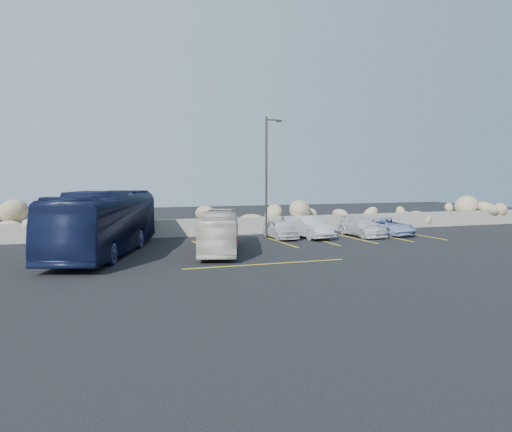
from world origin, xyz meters
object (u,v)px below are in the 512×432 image
object	(u,v)px
car_b	(309,227)
car_d	(390,226)
vintage_bus	(220,232)
car_a	(281,229)
car_c	(362,227)
tour_coach	(105,223)
lamppost	(267,173)

from	to	relation	value
car_b	car_d	distance (m)	6.13
vintage_bus	car_a	bearing A→B (deg)	56.55
car_a	car_c	size ratio (longest dim) A/B	0.86
tour_coach	vintage_bus	bearing A→B (deg)	8.84
car_a	tour_coach	bearing A→B (deg)	-162.53
car_a	lamppost	bearing A→B (deg)	139.26
lamppost	car_c	size ratio (longest dim) A/B	1.84
vintage_bus	car_c	xyz separation A→B (m)	(11.09, 3.64, -0.48)
car_b	car_d	xyz separation A→B (m)	(6.12, -0.28, -0.14)
vintage_bus	car_d	world-z (taller)	vintage_bus
tour_coach	car_a	size ratio (longest dim) A/B	3.21
lamppost	car_b	bearing A→B (deg)	-19.26
car_a	car_b	world-z (taller)	car_b
car_b	car_d	bearing A→B (deg)	-7.69
tour_coach	car_d	bearing A→B (deg)	27.16
lamppost	car_c	xyz separation A→B (m)	(6.49, -1.28, -3.66)
car_d	vintage_bus	bearing A→B (deg)	-165.26
lamppost	car_a	size ratio (longest dim) A/B	2.14
vintage_bus	car_b	size ratio (longest dim) A/B	1.80
lamppost	car_c	world-z (taller)	lamppost
vintage_bus	car_a	distance (m)	6.83
tour_coach	car_b	size ratio (longest dim) A/B	2.72
tour_coach	car_b	bearing A→B (deg)	31.82
car_a	car_b	size ratio (longest dim) A/B	0.85
car_a	car_d	bearing A→B (deg)	-2.10
car_b	tour_coach	bearing A→B (deg)	-172.73
vintage_bus	car_d	distance (m)	13.88
tour_coach	car_c	bearing A→B (deg)	27.89
lamppost	car_b	world-z (taller)	lamppost
tour_coach	car_a	xyz separation A→B (m)	(11.24, 3.15, -1.03)
lamppost	vintage_bus	size ratio (longest dim) A/B	1.00
lamppost	car_d	xyz separation A→B (m)	(8.76, -1.20, -3.70)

